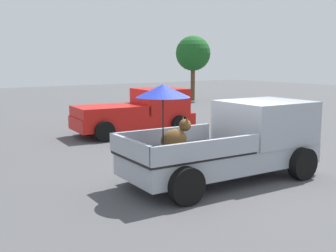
# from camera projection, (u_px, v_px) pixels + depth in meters

# --- Properties ---
(ground_plane) EXTENTS (80.00, 80.00, 0.00)m
(ground_plane) POSITION_uv_depth(u_px,v_px,m) (222.00, 180.00, 10.24)
(ground_plane) COLOR #4C4C4F
(pickup_truck_main) EXTENTS (5.17, 2.54, 2.42)m
(pickup_truck_main) POSITION_uv_depth(u_px,v_px,m) (236.00, 140.00, 10.30)
(pickup_truck_main) COLOR black
(pickup_truck_main) RESTS_ON ground
(pickup_truck_red) EXTENTS (4.98, 2.61, 1.80)m
(pickup_truck_red) POSITION_uv_depth(u_px,v_px,m) (138.00, 112.00, 16.71)
(pickup_truck_red) COLOR black
(pickup_truck_red) RESTS_ON ground
(tree_by_lot) EXTENTS (2.57, 2.57, 4.77)m
(tree_by_lot) POSITION_uv_depth(u_px,v_px,m) (193.00, 54.00, 30.60)
(tree_by_lot) COLOR brown
(tree_by_lot) RESTS_ON ground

